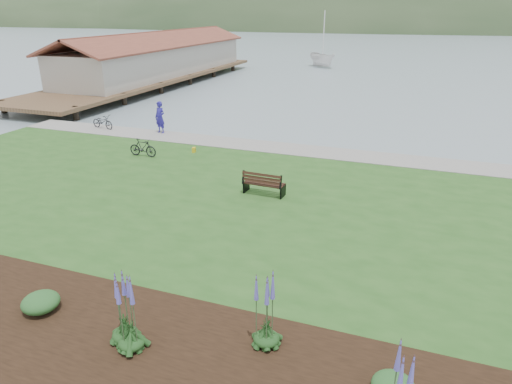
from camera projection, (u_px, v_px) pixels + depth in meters
The scene contains 16 objects.
ground at pixel (228, 199), 19.82m from camera, with size 600.00×600.00×0.00m, color gray.
lawn at pixel (207, 213), 18.01m from camera, with size 34.00×20.00×0.40m, color #234F1B.
shoreline_path at pixel (276, 147), 25.67m from camera, with size 34.00×2.20×0.03m, color gray.
garden_bed at pixel (177, 360), 10.18m from camera, with size 24.00×4.40×0.04m, color black.
far_hillside at pixel (470, 31), 161.46m from camera, with size 580.00×80.00×38.00m, color #314929, non-canonical shape.
pier_pavilion at pixel (158, 58), 49.14m from camera, with size 8.00×36.00×5.40m.
park_bench at pixel (263, 183), 19.01m from camera, with size 1.76×0.78×1.07m.
person at pixel (160, 115), 28.23m from camera, with size 0.85×0.58×2.34m, color navy.
bicycle_a at pixel (103, 122), 29.55m from camera, with size 1.75×0.61×0.91m, color black.
bicycle_b at pixel (143, 148), 24.02m from camera, with size 1.58×0.46×0.95m, color black.
sailboat at pixel (322, 67), 63.55m from camera, with size 8.94×9.10×23.57m, color silver.
pannier at pixel (194, 150), 24.82m from camera, with size 0.16×0.25×0.27m, color gold.
echium_0 at pixel (129, 319), 10.23m from camera, with size 0.62×0.62×2.13m.
echium_1 at pixel (267, 312), 10.31m from camera, with size 0.62×0.62×2.23m.
echium_4 at pixel (122, 306), 10.42m from camera, with size 0.62×0.62×2.22m.
shrub_0 at pixel (41, 302), 11.75m from camera, with size 0.95×0.95×0.48m, color #1E4C21.
Camera 1 is at (7.42, -16.73, 7.74)m, focal length 32.00 mm.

